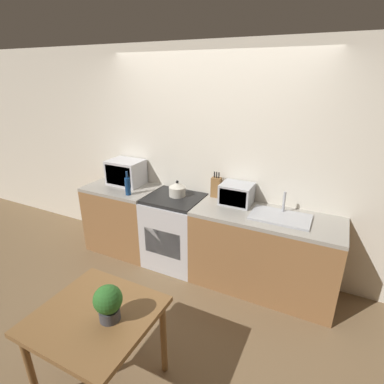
{
  "coord_description": "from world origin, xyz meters",
  "views": [
    {
      "loc": [
        1.33,
        -2.16,
        2.27
      ],
      "look_at": [
        -0.03,
        0.59,
        1.05
      ],
      "focal_mm": 28.0,
      "sensor_mm": 36.0,
      "label": 1
    }
  ],
  "objects_px": {
    "microwave": "(126,172)",
    "bottle": "(128,186)",
    "toaster_oven": "(237,194)",
    "kettle": "(177,189)",
    "stove_range": "(175,231)",
    "dining_table": "(97,324)"
  },
  "relations": [
    {
      "from": "microwave",
      "to": "bottle",
      "type": "distance_m",
      "value": 0.4
    },
    {
      "from": "microwave",
      "to": "toaster_oven",
      "type": "bearing_deg",
      "value": 0.97
    },
    {
      "from": "kettle",
      "to": "stove_range",
      "type": "bearing_deg",
      "value": -101.52
    },
    {
      "from": "stove_range",
      "to": "kettle",
      "type": "xyz_separation_m",
      "value": [
        0.01,
        0.06,
        0.53
      ]
    },
    {
      "from": "kettle",
      "to": "bottle",
      "type": "relative_size",
      "value": 0.68
    },
    {
      "from": "kettle",
      "to": "toaster_oven",
      "type": "height_order",
      "value": "toaster_oven"
    },
    {
      "from": "stove_range",
      "to": "bottle",
      "type": "height_order",
      "value": "bottle"
    },
    {
      "from": "kettle",
      "to": "dining_table",
      "type": "distance_m",
      "value": 1.82
    },
    {
      "from": "microwave",
      "to": "toaster_oven",
      "type": "distance_m",
      "value": 1.51
    },
    {
      "from": "microwave",
      "to": "dining_table",
      "type": "bearing_deg",
      "value": -58.37
    },
    {
      "from": "stove_range",
      "to": "kettle",
      "type": "distance_m",
      "value": 0.54
    },
    {
      "from": "stove_range",
      "to": "microwave",
      "type": "distance_m",
      "value": 1.01
    },
    {
      "from": "toaster_oven",
      "to": "kettle",
      "type": "bearing_deg",
      "value": -172.77
    },
    {
      "from": "bottle",
      "to": "toaster_oven",
      "type": "bearing_deg",
      "value": 14.68
    },
    {
      "from": "microwave",
      "to": "toaster_oven",
      "type": "height_order",
      "value": "microwave"
    },
    {
      "from": "stove_range",
      "to": "bottle",
      "type": "bearing_deg",
      "value": -161.13
    },
    {
      "from": "stove_range",
      "to": "microwave",
      "type": "height_order",
      "value": "microwave"
    },
    {
      "from": "microwave",
      "to": "toaster_oven",
      "type": "relative_size",
      "value": 1.29
    },
    {
      "from": "microwave",
      "to": "stove_range",
      "type": "bearing_deg",
      "value": -8.59
    },
    {
      "from": "stove_range",
      "to": "dining_table",
      "type": "bearing_deg",
      "value": -79.08
    },
    {
      "from": "kettle",
      "to": "dining_table",
      "type": "bearing_deg",
      "value": -79.78
    },
    {
      "from": "dining_table",
      "to": "stove_range",
      "type": "bearing_deg",
      "value": 100.92
    }
  ]
}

